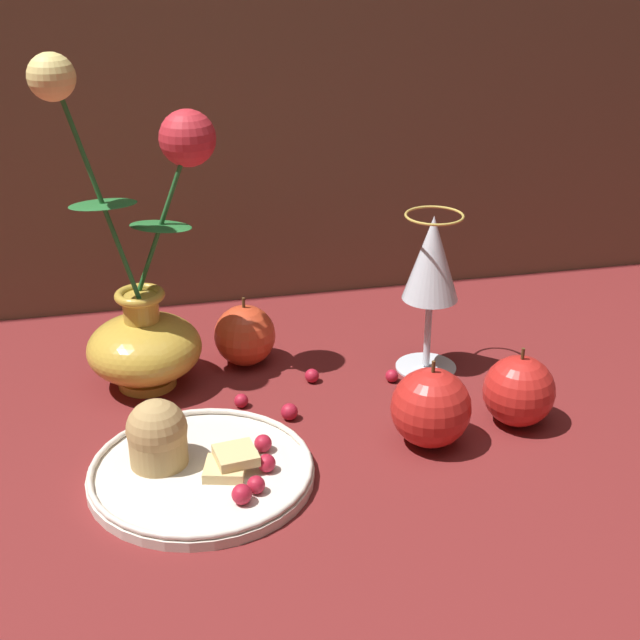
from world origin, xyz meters
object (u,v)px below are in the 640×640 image
at_px(plate_with_pastries, 191,461).
at_px(apple_near_glass, 431,408).
at_px(apple_beside_vase, 245,335).
at_px(apple_at_table_edge, 519,391).
at_px(wine_glass, 432,265).
at_px(vase, 145,305).

bearing_deg(plate_with_pastries, apple_near_glass, 1.72).
bearing_deg(apple_near_glass, apple_beside_vase, 126.22).
bearing_deg(apple_beside_vase, apple_near_glass, -53.78).
xyz_separation_m(plate_with_pastries, apple_near_glass, (0.24, 0.01, 0.02)).
distance_m(apple_near_glass, apple_at_table_edge, 0.10).
bearing_deg(wine_glass, vase, 174.21).
xyz_separation_m(wine_glass, apple_near_glass, (-0.05, -0.15, -0.09)).
distance_m(plate_with_pastries, wine_glass, 0.35).
bearing_deg(apple_near_glass, vase, 145.27).
xyz_separation_m(plate_with_pastries, apple_at_table_edge, (0.34, 0.02, 0.02)).
distance_m(wine_glass, apple_beside_vase, 0.23).
height_order(wine_glass, apple_near_glass, wine_glass).
bearing_deg(apple_near_glass, apple_at_table_edge, 9.43).
bearing_deg(wine_glass, apple_near_glass, -107.76).
bearing_deg(vase, wine_glass, -5.79).
height_order(wine_glass, apple_beside_vase, wine_glass).
distance_m(plate_with_pastries, apple_at_table_edge, 0.34).
bearing_deg(apple_at_table_edge, vase, 155.48).
distance_m(vase, apple_at_table_edge, 0.41).
bearing_deg(apple_beside_vase, apple_at_table_edge, -37.21).
xyz_separation_m(vase, plate_with_pastries, (0.03, -0.19, -0.08)).
xyz_separation_m(wine_glass, apple_beside_vase, (-0.21, 0.06, -0.09)).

